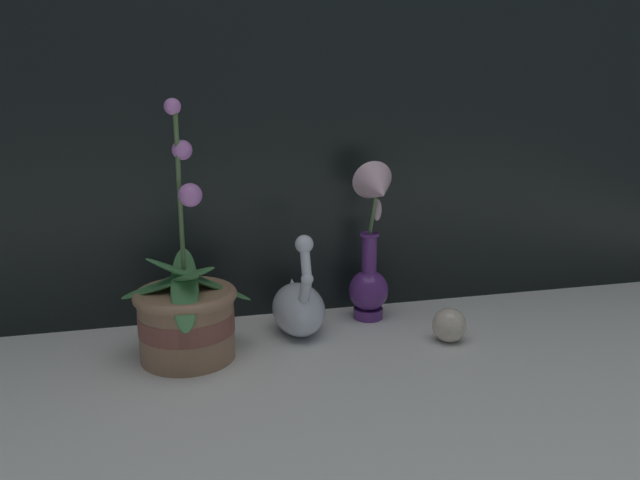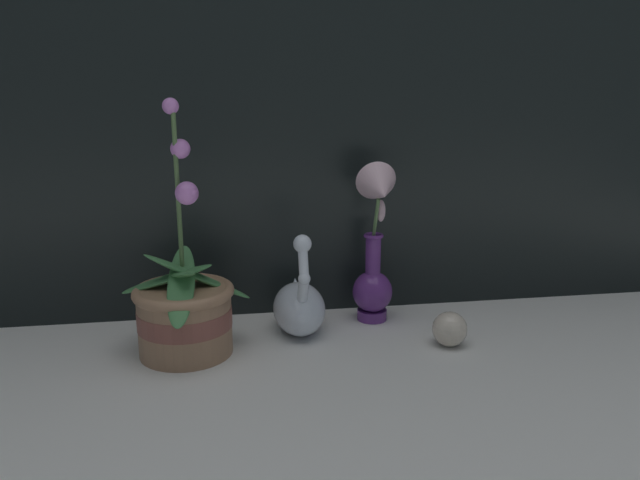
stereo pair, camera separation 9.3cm
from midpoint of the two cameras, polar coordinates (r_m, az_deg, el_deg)
The scene contains 6 objects.
ground_plane at distance 1.10m, azimuth -2.08°, elevation -11.55°, with size 2.80×2.80×0.00m, color silver.
window_backdrop at distance 1.29m, azimuth -5.15°, elevation 19.55°, with size 2.80×0.03×1.20m.
orchid_potted_plant at distance 1.14m, azimuth -14.44°, elevation -6.59°, with size 0.24×0.25×0.45m.
swan_figurine at distance 1.22m, azimuth -4.19°, elevation -6.02°, with size 0.10×0.18×0.21m.
blue_vase at distance 1.25m, azimuth 2.67°, elevation -0.98°, with size 0.08×0.13×0.33m.
glass_sphere at distance 1.21m, azimuth 9.56°, elevation -7.70°, with size 0.07×0.07×0.07m.
Camera 1 is at (-0.24, -0.96, 0.48)m, focal length 35.00 mm.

